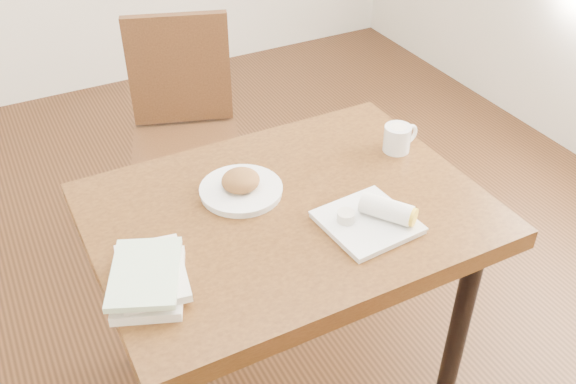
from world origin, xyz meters
name	(u,v)px	position (x,y,z in m)	size (l,w,h in m)	color
ground	(288,377)	(0.00, 0.00, -0.01)	(4.00, 5.00, 0.01)	#472814
table	(288,231)	(0.00, 0.00, 0.66)	(1.08, 0.81, 0.75)	brown
chair_far	(184,123)	(0.01, 0.90, 0.55)	(0.53, 0.53, 0.95)	#4F2E16
plate_scone	(241,187)	(-0.09, 0.12, 0.77)	(0.24, 0.24, 0.08)	white
coffee_mug	(398,138)	(0.44, 0.10, 0.79)	(0.13, 0.08, 0.08)	white
plate_burrito	(373,218)	(0.16, -0.18, 0.77)	(0.25, 0.25, 0.08)	white
book_stack	(149,277)	(-0.44, -0.13, 0.78)	(0.24, 0.28, 0.06)	white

